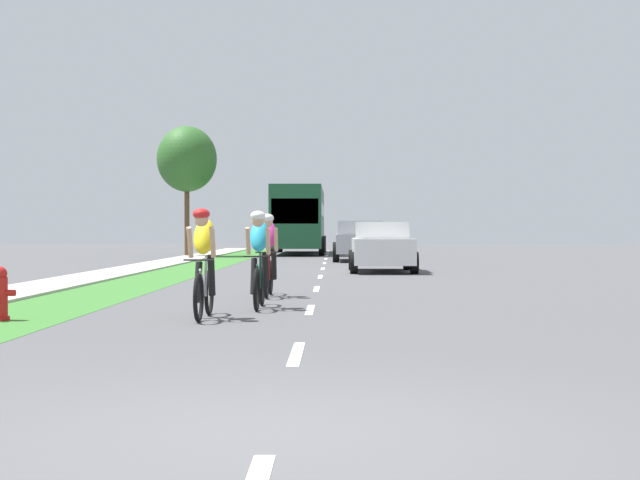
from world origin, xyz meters
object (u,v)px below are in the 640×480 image
(bus_dark_green, at_px, (300,217))
(cyclist_lead, at_px, (204,262))
(cyclist_distant, at_px, (268,254))
(cyclist_trailing, at_px, (259,259))
(pickup_silver, at_px, (360,241))
(sedan_white, at_px, (382,247))
(street_tree_far, at_px, (187,159))

(bus_dark_green, bearing_deg, cyclist_lead, -89.96)
(cyclist_distant, bearing_deg, cyclist_trailing, -89.10)
(pickup_silver, distance_m, bus_dark_green, 11.84)
(cyclist_trailing, xyz_separation_m, sedan_white, (2.66, 13.06, -0.04))
(cyclist_lead, bearing_deg, street_tree_far, 99.78)
(pickup_silver, height_order, street_tree_far, street_tree_far)
(cyclist_distant, xyz_separation_m, sedan_white, (2.70, 10.48, -0.04))
(cyclist_distant, relative_size, bus_dark_green, 0.15)
(cyclist_trailing, bearing_deg, cyclist_distant, 90.90)
(sedan_white, bearing_deg, cyclist_lead, -102.67)
(cyclist_lead, height_order, pickup_silver, pickup_silver)
(cyclist_distant, distance_m, pickup_silver, 20.08)
(cyclist_lead, bearing_deg, sedan_white, 77.33)
(bus_dark_green, relative_size, street_tree_far, 1.84)
(street_tree_far, bearing_deg, cyclist_trailing, -78.40)
(sedan_white, bearing_deg, cyclist_trailing, -101.52)
(cyclist_lead, height_order, sedan_white, cyclist_lead)
(pickup_silver, relative_size, street_tree_far, 0.81)
(cyclist_lead, relative_size, bus_dark_green, 0.15)
(cyclist_distant, bearing_deg, street_tree_far, 102.62)
(cyclist_lead, distance_m, pickup_silver, 24.40)
(cyclist_distant, relative_size, street_tree_far, 0.27)
(bus_dark_green, bearing_deg, cyclist_trailing, -88.86)
(pickup_silver, bearing_deg, street_tree_far, 142.51)
(sedan_white, height_order, street_tree_far, street_tree_far)
(cyclist_lead, xyz_separation_m, sedan_white, (3.32, 14.75, -0.04))
(cyclist_distant, distance_m, sedan_white, 10.82)
(cyclist_lead, bearing_deg, cyclist_distant, 81.85)
(sedan_white, relative_size, bus_dark_green, 0.37)
(cyclist_distant, height_order, bus_dark_green, bus_dark_green)
(cyclist_trailing, bearing_deg, bus_dark_green, 91.14)
(cyclist_trailing, xyz_separation_m, cyclist_distant, (-0.04, 2.58, 0.00))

